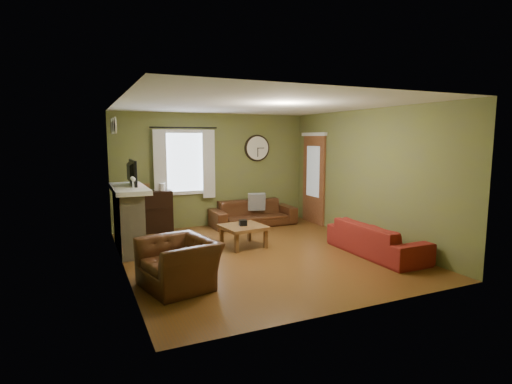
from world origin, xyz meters
name	(u,v)px	position (x,y,z in m)	size (l,w,h in m)	color
floor	(260,253)	(0.00, 0.00, 0.00)	(4.60, 5.20, 0.00)	brown
ceiling	(260,105)	(0.00, 0.00, 2.60)	(4.60, 5.20, 0.00)	white
wall_left	(122,188)	(-2.30, 0.00, 1.30)	(0.00, 5.20, 2.60)	#616735
wall_right	(366,176)	(2.30, 0.00, 1.30)	(0.00, 5.20, 2.60)	#616735
wall_back	(213,170)	(0.00, 2.60, 1.30)	(4.60, 0.00, 2.60)	#616735
wall_front	(355,203)	(0.00, -2.60, 1.30)	(4.60, 0.00, 2.60)	#616735
fireplace	(128,221)	(-2.10, 1.15, 0.55)	(0.40, 1.40, 1.10)	tan
firebox	(140,233)	(-1.91, 1.15, 0.30)	(0.04, 0.60, 0.55)	black
mantel	(129,189)	(-2.07, 1.15, 1.14)	(0.58, 1.60, 0.08)	white
tv	(128,176)	(-2.05, 1.30, 1.35)	(0.60, 0.08, 0.35)	black
tv_screen	(133,173)	(-1.97, 1.30, 1.41)	(0.02, 0.62, 0.36)	#994C3F
medallion_left	(115,125)	(-2.28, 0.80, 2.25)	(0.28, 0.28, 0.03)	white
medallion_mid	(113,126)	(-2.28, 1.15, 2.25)	(0.28, 0.28, 0.03)	white
medallion_right	(112,126)	(-2.28, 1.50, 2.25)	(0.28, 0.28, 0.03)	white
window_pane	(184,162)	(-0.70, 2.58, 1.50)	(1.00, 0.02, 1.30)	silver
curtain_rod	(184,128)	(-0.70, 2.48, 2.27)	(0.03, 0.03, 1.50)	black
curtain_left	(160,165)	(-1.25, 2.48, 1.45)	(0.28, 0.04, 1.55)	silver
curtain_right	(209,164)	(-0.15, 2.48, 1.45)	(0.28, 0.04, 1.55)	silver
wall_clock	(257,148)	(1.10, 2.55, 1.80)	(0.64, 0.06, 0.64)	white
door	(314,180)	(2.27, 1.85, 1.05)	(0.05, 0.90, 2.10)	brown
bookshelf	(154,212)	(-1.42, 2.42, 0.45)	(0.76, 0.32, 0.91)	black
book	(146,187)	(-1.53, 2.67, 0.96)	(0.18, 0.24, 0.02)	brown
sofa_brown	(253,213)	(0.83, 2.19, 0.29)	(1.99, 0.78, 0.58)	#412111
pillow_left	(256,201)	(0.96, 2.34, 0.55)	(0.36, 0.11, 0.36)	gray
pillow_right	(257,202)	(0.92, 2.20, 0.55)	(0.40, 0.12, 0.40)	gray
sofa_red	(376,239)	(1.84, -0.89, 0.28)	(1.93, 0.75, 0.56)	maroon
armchair	(179,263)	(-1.69, -1.00, 0.33)	(1.02, 0.89, 0.66)	#412111
coffee_table	(243,236)	(-0.10, 0.54, 0.20)	(0.76, 0.76, 0.41)	brown
tissue_box	(243,226)	(-0.11, 0.54, 0.40)	(0.14, 0.14, 0.11)	black
wine_glass_a	(134,184)	(-2.05, 0.60, 1.28)	(0.07, 0.07, 0.21)	white
wine_glass_b	(133,183)	(-2.05, 0.73, 1.29)	(0.07, 0.07, 0.21)	white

